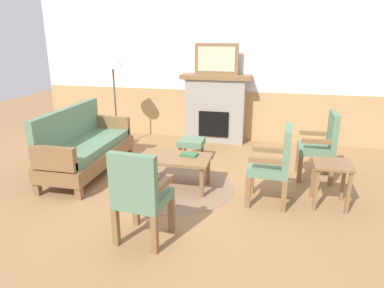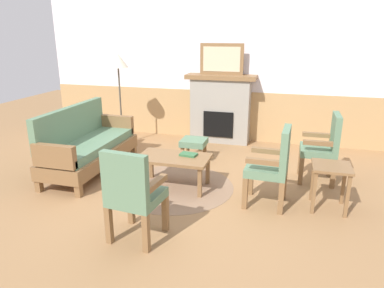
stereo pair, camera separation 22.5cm
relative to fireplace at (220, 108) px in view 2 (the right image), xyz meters
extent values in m
plane|color=#997047|center=(0.00, -2.35, -0.65)|extent=(14.00, 14.00, 0.00)
cube|color=white|center=(0.00, 0.25, 0.70)|extent=(7.20, 0.12, 2.70)
cube|color=tan|center=(0.00, 0.18, -0.18)|extent=(7.20, 0.02, 0.95)
cube|color=gray|center=(0.00, 0.00, -0.05)|extent=(1.10, 0.36, 1.20)
cube|color=black|center=(0.00, -0.19, -0.27)|extent=(0.56, 0.02, 0.48)
cube|color=brown|center=(0.00, 0.00, 0.59)|extent=(1.30, 0.44, 0.08)
cube|color=brown|center=(0.00, 0.00, 0.91)|extent=(0.80, 0.03, 0.56)
cube|color=beige|center=(0.00, -0.02, 0.91)|extent=(0.68, 0.01, 0.44)
cube|color=brown|center=(-1.27, -2.89, -0.57)|extent=(0.08, 0.08, 0.16)
cube|color=brown|center=(-1.27, -1.21, -0.57)|extent=(0.08, 0.08, 0.16)
cube|color=brown|center=(-1.87, -2.89, -0.57)|extent=(0.08, 0.08, 0.16)
cube|color=brown|center=(-1.87, -1.21, -0.57)|extent=(0.08, 0.08, 0.16)
cube|color=brown|center=(-1.57, -2.05, -0.39)|extent=(0.70, 1.80, 0.20)
cube|color=#5B7F60|center=(-1.57, -2.05, -0.23)|extent=(0.60, 1.70, 0.12)
cube|color=#5B7F60|center=(-1.87, -2.05, 0.08)|extent=(0.10, 1.70, 0.50)
cube|color=brown|center=(-1.57, -2.90, -0.12)|extent=(0.60, 0.10, 0.30)
cube|color=brown|center=(-1.57, -1.20, -0.12)|extent=(0.60, 0.10, 0.30)
cube|color=brown|center=(-0.60, -2.48, -0.45)|extent=(0.05, 0.05, 0.40)
cube|color=brown|center=(0.24, -2.48, -0.45)|extent=(0.05, 0.05, 0.40)
cube|color=brown|center=(-0.60, -2.04, -0.45)|extent=(0.05, 0.05, 0.40)
cube|color=brown|center=(0.24, -2.04, -0.45)|extent=(0.05, 0.05, 0.40)
cube|color=brown|center=(-0.18, -2.26, -0.23)|extent=(0.96, 0.56, 0.04)
cylinder|color=#896B51|center=(-0.18, -2.26, -0.65)|extent=(1.63, 1.63, 0.01)
cube|color=#33663D|center=(0.00, -2.17, -0.20)|extent=(0.24, 0.18, 0.03)
cube|color=brown|center=(-0.35, -1.31, -0.52)|extent=(0.05, 0.05, 0.26)
cube|color=brown|center=(-0.05, -1.31, -0.52)|extent=(0.05, 0.05, 0.26)
cube|color=brown|center=(-0.35, -1.01, -0.52)|extent=(0.05, 0.05, 0.26)
cube|color=brown|center=(-0.05, -1.01, -0.52)|extent=(0.05, 0.05, 0.26)
cube|color=#5B7F60|center=(-0.20, -1.16, -0.34)|extent=(0.40, 0.40, 0.10)
cube|color=brown|center=(1.49, -1.72, -0.45)|extent=(0.06, 0.06, 0.40)
cube|color=brown|center=(1.48, -1.30, -0.45)|extent=(0.06, 0.06, 0.40)
cube|color=brown|center=(1.91, -1.72, -0.45)|extent=(0.06, 0.06, 0.40)
cube|color=brown|center=(1.90, -1.30, -0.45)|extent=(0.06, 0.06, 0.40)
cube|color=#5B7F60|center=(1.69, -1.51, -0.20)|extent=(0.48, 0.48, 0.10)
cube|color=#5B7F60|center=(1.89, -1.51, 0.09)|extent=(0.08, 0.48, 0.48)
cube|color=brown|center=(1.70, -1.71, -0.03)|extent=(0.44, 0.07, 0.06)
cube|color=brown|center=(1.69, -1.30, -0.03)|extent=(0.44, 0.07, 0.06)
cube|color=brown|center=(0.83, -2.63, -0.45)|extent=(0.06, 0.06, 0.40)
cube|color=brown|center=(0.86, -2.21, -0.45)|extent=(0.06, 0.06, 0.40)
cube|color=brown|center=(1.25, -2.65, -0.45)|extent=(0.06, 0.06, 0.40)
cube|color=brown|center=(1.27, -2.23, -0.45)|extent=(0.06, 0.06, 0.40)
cube|color=#5B7F60|center=(1.05, -2.43, -0.20)|extent=(0.50, 0.50, 0.10)
cube|color=#5B7F60|center=(1.25, -2.44, 0.09)|extent=(0.10, 0.48, 0.48)
cube|color=brown|center=(1.04, -2.64, -0.03)|extent=(0.44, 0.09, 0.06)
cube|color=brown|center=(1.06, -2.23, -0.03)|extent=(0.44, 0.09, 0.06)
cube|color=brown|center=(-0.33, -3.31, -0.45)|extent=(0.07, 0.07, 0.40)
cube|color=brown|center=(0.09, -3.35, -0.45)|extent=(0.07, 0.07, 0.40)
cube|color=brown|center=(-0.38, -3.72, -0.45)|extent=(0.07, 0.07, 0.40)
cube|color=brown|center=(0.04, -3.77, -0.45)|extent=(0.07, 0.07, 0.40)
cube|color=#5B7F60|center=(-0.15, -3.54, -0.20)|extent=(0.53, 0.53, 0.10)
cube|color=#5B7F60|center=(-0.17, -3.74, 0.09)|extent=(0.49, 0.13, 0.48)
cube|color=brown|center=(-0.35, -3.52, -0.03)|extent=(0.12, 0.44, 0.06)
cube|color=brown|center=(0.06, -3.56, -0.03)|extent=(0.12, 0.44, 0.06)
cube|color=brown|center=(1.62, -2.17, -0.39)|extent=(0.04, 0.04, 0.52)
cube|color=brown|center=(1.98, -2.17, -0.39)|extent=(0.04, 0.04, 0.52)
cube|color=brown|center=(1.62, -2.53, -0.39)|extent=(0.04, 0.04, 0.52)
cube|color=brown|center=(1.98, -2.53, -0.39)|extent=(0.04, 0.04, 0.52)
cube|color=brown|center=(1.80, -2.35, -0.12)|extent=(0.44, 0.44, 0.03)
cylinder|color=#332D28|center=(-1.73, -0.68, -0.64)|extent=(0.24, 0.24, 0.03)
cylinder|color=#4C473D|center=(-1.73, -0.68, 0.08)|extent=(0.03, 0.03, 1.40)
cone|color=beige|center=(-1.73, -0.68, 0.90)|extent=(0.36, 0.36, 0.25)
camera|label=1|loc=(1.05, -6.56, 1.38)|focal=33.18mm
camera|label=2|loc=(1.26, -6.51, 1.38)|focal=33.18mm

